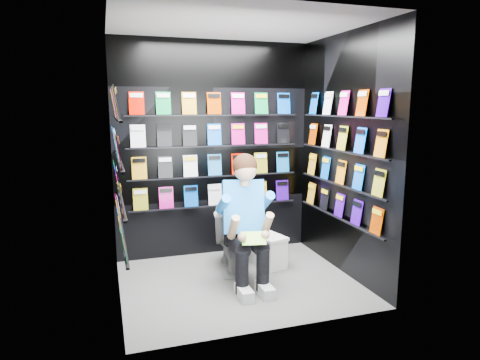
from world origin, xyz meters
name	(u,v)px	position (x,y,z in m)	size (l,w,h in m)	color
floor	(239,282)	(0.00, 0.00, 0.00)	(2.40, 2.40, 0.00)	#5C5C5A
ceiling	(238,24)	(0.00, 0.00, 2.60)	(2.40, 2.40, 0.00)	white
wall_back	(214,150)	(0.00, 1.00, 1.30)	(2.40, 0.04, 2.60)	black
wall_front	(277,175)	(0.00, -1.00, 1.30)	(2.40, 0.04, 2.60)	black
wall_left	(114,165)	(-1.20, 0.00, 1.30)	(0.04, 2.00, 2.60)	black
wall_right	(344,156)	(1.20, 0.00, 1.30)	(0.04, 2.00, 2.60)	black
comics_back	(215,150)	(0.00, 0.97, 1.31)	(2.10, 0.06, 1.37)	#E60F00
comics_left	(117,164)	(-1.17, 0.00, 1.31)	(0.06, 1.70, 1.37)	#E60F00
comics_right	(342,155)	(1.17, 0.00, 1.31)	(0.06, 1.70, 1.37)	#E60F00
toilet	(232,237)	(0.05, 0.40, 0.37)	(0.42, 0.75, 0.73)	white
longbox	(267,251)	(0.47, 0.38, 0.17)	(0.25, 0.45, 0.33)	white
longbox_lid	(268,236)	(0.47, 0.38, 0.35)	(0.27, 0.47, 0.03)	white
reader	(242,208)	(0.05, 0.02, 0.80)	(0.56, 0.82, 1.51)	blue
held_comic	(254,238)	(0.05, -0.33, 0.58)	(0.23, 0.01, 0.16)	green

